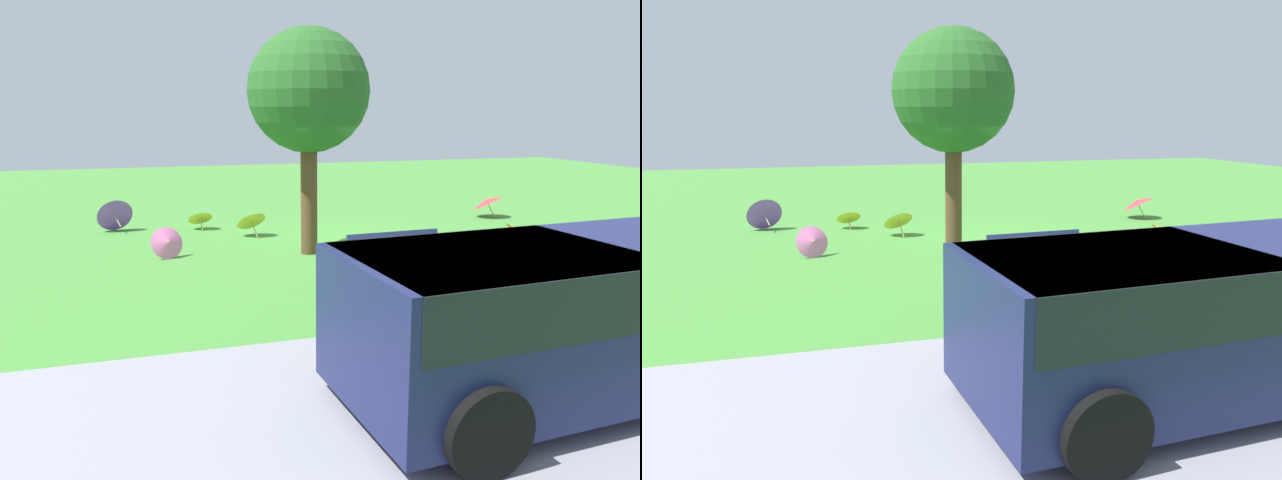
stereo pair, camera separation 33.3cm
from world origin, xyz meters
The scene contains 13 objects.
ground centered at (0.00, 0.00, 0.00)m, with size 40.00×40.00×0.00m, color #478C38.
road_strip centered at (0.00, 6.76, 0.00)m, with size 40.00×4.01×0.01m, color gray.
van_dark centered at (0.12, 6.90, 0.91)m, with size 4.72×2.38×1.53m.
park_bench centered at (0.06, 2.79, 0.47)m, with size 1.62×0.55×0.90m.
shade_tree centered at (0.71, 0.29, 3.13)m, with size 2.35×2.35×4.35m.
parasol_pink_0 centered at (3.44, -0.06, 0.32)m, with size 0.69×0.64×0.63m.
parasol_red_0 centered at (-4.63, 1.88, 0.33)m, with size 0.73×0.75×0.54m.
parasol_yellow_0 centered at (2.54, -2.88, 0.31)m, with size 0.65×0.61×0.53m.
parasol_blue_0 centered at (-0.17, 3.64, 0.44)m, with size 0.92×0.91×0.88m.
parasol_yellow_2 centered at (1.52, -1.71, 0.39)m, with size 0.82×0.77×0.65m.
parasol_purple_1 centered at (4.49, -3.26, 0.41)m, with size 0.93×0.83×0.82m.
parasol_orange_0 centered at (-3.21, 1.89, 0.44)m, with size 0.99×1.07×0.80m.
parasol_red_1 centered at (-4.97, -2.31, 0.44)m, with size 1.10×1.11×0.68m.
Camera 2 is at (3.64, 11.71, 2.80)m, focal length 33.90 mm.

